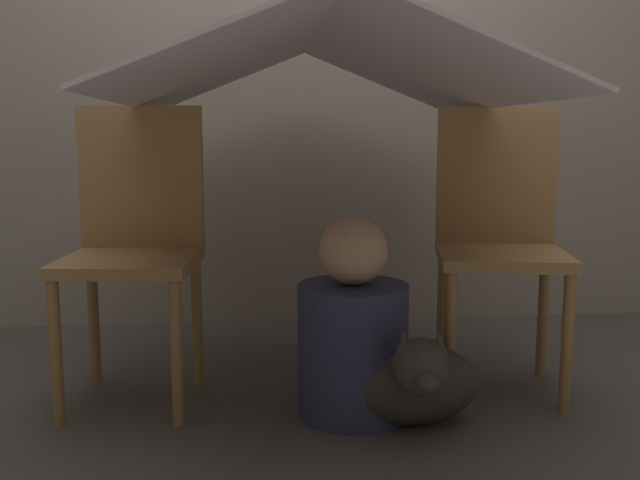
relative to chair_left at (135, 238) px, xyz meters
name	(u,v)px	position (x,y,z in m)	size (l,w,h in m)	color
ground_plane	(325,416)	(0.59, -0.24, -0.52)	(8.80, 8.80, 0.00)	#47423D
wall_back	(300,42)	(0.59, 0.92, 0.73)	(7.00, 0.05, 2.50)	gray
chair_left	(135,238)	(0.00, 0.00, 0.00)	(0.44, 0.44, 0.94)	olive
chair_right	(499,234)	(1.19, 0.00, 0.00)	(0.47, 0.47, 0.94)	olive
sheet_canopy	(320,63)	(0.59, -0.08, 0.54)	(1.19, 1.39, 0.25)	silver
person_front	(353,334)	(0.67, -0.23, -0.27)	(0.33, 0.33, 0.61)	#2D3351
dog	(410,381)	(0.82, -0.35, -0.38)	(0.43, 0.37, 0.33)	#332D28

